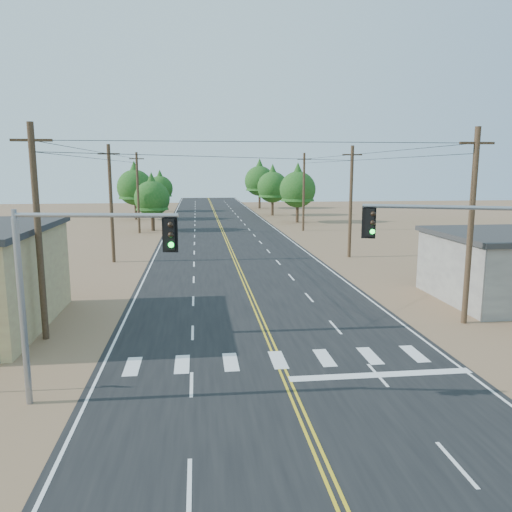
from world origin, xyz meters
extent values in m
plane|color=#8A644A|center=(0.00, 0.00, 0.00)|extent=(220.00, 220.00, 0.00)
cube|color=black|center=(0.00, 30.00, 0.01)|extent=(15.00, 200.00, 0.02)
cylinder|color=#4C3826|center=(-10.50, 12.00, 5.00)|extent=(0.30, 0.30, 10.00)
cube|color=#4C3826|center=(-10.50, 12.00, 9.20)|extent=(1.80, 0.12, 0.12)
cylinder|color=#4C3826|center=(-10.50, 32.00, 5.00)|extent=(0.30, 0.30, 10.00)
cube|color=#4C3826|center=(-10.50, 32.00, 9.20)|extent=(1.80, 0.12, 0.12)
cylinder|color=#4C3826|center=(-10.50, 52.00, 5.00)|extent=(0.30, 0.30, 10.00)
cube|color=#4C3826|center=(-10.50, 52.00, 9.20)|extent=(1.80, 0.12, 0.12)
cylinder|color=#4C3826|center=(10.50, 12.00, 5.00)|extent=(0.30, 0.30, 10.00)
cube|color=#4C3826|center=(10.50, 12.00, 9.20)|extent=(1.80, 0.12, 0.12)
cylinder|color=#4C3826|center=(10.50, 32.00, 5.00)|extent=(0.30, 0.30, 10.00)
cube|color=#4C3826|center=(10.50, 32.00, 9.20)|extent=(1.80, 0.12, 0.12)
cylinder|color=#4C3826|center=(10.50, 52.00, 5.00)|extent=(0.30, 0.30, 10.00)
cube|color=#4C3826|center=(10.50, 52.00, 9.20)|extent=(1.80, 0.12, 0.12)
cylinder|color=gray|center=(-9.10, 5.15, 3.20)|extent=(0.22, 0.22, 6.39)
cylinder|color=gray|center=(-9.10, 5.15, 6.39)|extent=(0.16, 0.16, 0.55)
cylinder|color=gray|center=(-6.48, 4.72, 6.48)|extent=(5.27, 1.02, 0.15)
cube|color=black|center=(-4.13, 4.32, 5.89)|extent=(0.36, 0.32, 1.00)
sphere|color=black|center=(-4.10, 4.16, 6.21)|extent=(0.18, 0.18, 0.18)
sphere|color=black|center=(-4.10, 4.16, 5.89)|extent=(0.18, 0.18, 0.18)
sphere|color=#0CE533|center=(-4.10, 4.16, 5.57)|extent=(0.18, 0.18, 0.18)
cylinder|color=gray|center=(5.41, 5.07, 6.60)|extent=(5.29, 2.28, 0.15)
cube|color=black|center=(3.05, 6.03, 6.00)|extent=(0.41, 0.38, 1.02)
sphere|color=black|center=(3.12, 5.88, 6.33)|extent=(0.19, 0.19, 0.19)
sphere|color=black|center=(3.12, 5.88, 6.00)|extent=(0.19, 0.19, 0.19)
sphere|color=#0CE533|center=(3.12, 5.88, 5.67)|extent=(0.19, 0.19, 0.19)
cylinder|color=#3F2D1E|center=(-9.00, 54.24, 1.37)|extent=(0.48, 0.48, 2.74)
cone|color=#174E16|center=(-9.00, 54.24, 5.18)|extent=(4.27, 4.27, 4.88)
sphere|color=#174E16|center=(-9.00, 54.24, 4.19)|extent=(4.57, 4.57, 4.57)
cylinder|color=#3F2D1E|center=(-12.91, 69.30, 1.67)|extent=(0.41, 0.41, 3.34)
cone|color=#174E16|center=(-12.91, 69.30, 6.31)|extent=(5.20, 5.20, 5.94)
sphere|color=#174E16|center=(-12.91, 69.30, 5.10)|extent=(5.57, 5.57, 5.57)
cylinder|color=#3F2D1E|center=(-10.06, 84.53, 1.42)|extent=(0.40, 0.40, 2.84)
cone|color=#174E16|center=(-10.06, 84.53, 5.37)|extent=(4.42, 4.42, 5.05)
sphere|color=#174E16|center=(-10.06, 84.53, 4.34)|extent=(4.74, 4.74, 4.74)
cylinder|color=#3F2D1E|center=(11.78, 62.25, 1.62)|extent=(0.46, 0.46, 3.23)
cone|color=#174E16|center=(11.78, 62.25, 6.11)|extent=(5.03, 5.03, 5.75)
sphere|color=#174E16|center=(11.78, 62.25, 4.94)|extent=(5.39, 5.39, 5.39)
cylinder|color=#3F2D1E|center=(9.82, 74.28, 1.60)|extent=(0.45, 0.45, 3.20)
cone|color=#174E16|center=(9.82, 74.28, 6.04)|extent=(4.97, 4.97, 5.68)
sphere|color=#174E16|center=(9.82, 74.28, 4.88)|extent=(5.33, 5.33, 5.33)
cylinder|color=#3F2D1E|center=(9.55, 90.20, 1.82)|extent=(0.47, 0.47, 3.65)
cone|color=#174E16|center=(9.55, 90.20, 6.89)|extent=(5.67, 5.67, 6.48)
sphere|color=#174E16|center=(9.55, 90.20, 5.57)|extent=(6.08, 6.08, 6.08)
camera|label=1|loc=(-3.27, -11.65, 7.93)|focal=35.00mm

